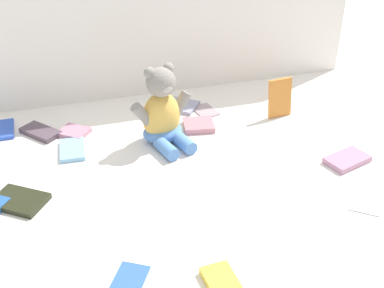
% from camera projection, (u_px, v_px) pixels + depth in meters
% --- Properties ---
extents(ground_plane, '(3.20, 3.20, 0.00)m').
position_uv_depth(ground_plane, '(187.00, 155.00, 1.56)').
color(ground_plane, silver).
extents(backdrop_drape, '(1.57, 0.03, 0.59)m').
position_uv_depth(backdrop_drape, '(150.00, 16.00, 1.79)').
color(backdrop_drape, white).
rests_on(backdrop_drape, ground_plane).
extents(teddy_bear, '(0.21, 0.21, 0.26)m').
position_uv_depth(teddy_bear, '(163.00, 114.00, 1.59)').
color(teddy_bear, '#E5B24C').
rests_on(teddy_bear, ground_plane).
extents(book_case_0, '(0.15, 0.15, 0.01)m').
position_uv_depth(book_case_0, '(181.00, 106.00, 1.83)').
color(book_case_0, '#8E90AC').
rests_on(book_case_0, ground_plane).
extents(book_case_1, '(0.07, 0.11, 0.02)m').
position_uv_depth(book_case_1, '(222.00, 282.00, 1.11)').
color(book_case_1, yellow).
rests_on(book_case_1, ground_plane).
extents(book_case_2, '(0.12, 0.14, 0.01)m').
position_uv_depth(book_case_2, '(128.00, 282.00, 1.11)').
color(book_case_2, '#3462B9').
rests_on(book_case_2, ground_plane).
extents(book_case_3, '(0.14, 0.15, 0.02)m').
position_uv_depth(book_case_3, '(40.00, 132.00, 1.66)').
color(book_case_3, '#4E3F4A').
rests_on(book_case_3, ground_plane).
extents(book_case_5, '(0.09, 0.04, 0.14)m').
position_uv_depth(book_case_5, '(280.00, 98.00, 1.75)').
color(book_case_5, orange).
rests_on(book_case_5, ground_plane).
extents(book_case_6, '(0.11, 0.11, 0.02)m').
position_uv_depth(book_case_6, '(199.00, 125.00, 1.70)').
color(book_case_6, '#BA7883').
rests_on(book_case_6, ground_plane).
extents(book_case_7, '(0.08, 0.13, 0.01)m').
position_uv_depth(book_case_7, '(72.00, 150.00, 1.57)').
color(book_case_7, '#81BCE2').
rests_on(book_case_7, ground_plane).
extents(book_case_8, '(0.17, 0.16, 0.02)m').
position_uv_depth(book_case_8, '(19.00, 201.00, 1.35)').
color(book_case_8, black).
rests_on(book_case_8, ground_plane).
extents(book_case_9, '(0.09, 0.11, 0.01)m').
position_uv_depth(book_case_9, '(205.00, 110.00, 1.80)').
color(book_case_9, '#9F8B92').
rests_on(book_case_9, ground_plane).
extents(book_case_10, '(0.12, 0.12, 0.02)m').
position_uv_depth(book_case_10, '(74.00, 132.00, 1.67)').
color(book_case_10, '#B4768D').
rests_on(book_case_10, ground_plane).
extents(book_case_11, '(0.09, 0.13, 0.01)m').
position_uv_depth(book_case_11, '(0.00, 130.00, 1.68)').
color(book_case_11, blue).
rests_on(book_case_11, ground_plane).
extents(book_case_12, '(0.13, 0.14, 0.01)m').
position_uv_depth(book_case_12, '(366.00, 200.00, 1.36)').
color(book_case_12, white).
rests_on(book_case_12, ground_plane).
extents(book_case_13, '(0.15, 0.11, 0.02)m').
position_uv_depth(book_case_13, '(347.00, 160.00, 1.52)').
color(book_case_13, '#B57D9A').
rests_on(book_case_13, ground_plane).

